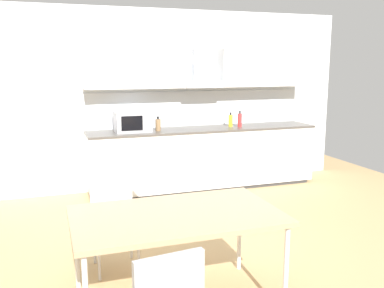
{
  "coord_description": "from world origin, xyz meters",
  "views": [
    {
      "loc": [
        -1.25,
        -3.55,
        1.81
      ],
      "look_at": [
        0.16,
        0.55,
        1.0
      ],
      "focal_mm": 40.0,
      "sensor_mm": 36.0,
      "label": 1
    }
  ],
  "objects": [
    {
      "name": "bottle_brown",
      "position": [
        0.22,
        2.19,
        0.98
      ],
      "size": [
        0.07,
        0.07,
        0.2
      ],
      "color": "brown",
      "rests_on": "kitchen_counter"
    },
    {
      "name": "backsplash_tile",
      "position": [
        0.93,
        2.53,
        1.16
      ],
      "size": [
        3.36,
        0.02,
        0.52
      ],
      "primitive_type": "cube",
      "color": "silver",
      "rests_on": "kitchen_counter"
    },
    {
      "name": "kitchen_counter",
      "position": [
        0.93,
        2.23,
        0.45
      ],
      "size": [
        3.38,
        0.64,
        0.9
      ],
      "color": "#333333",
      "rests_on": "ground_plane"
    },
    {
      "name": "ground_plane",
      "position": [
        0.0,
        0.0,
        -0.01
      ],
      "size": [
        8.15,
        7.62,
        0.02
      ],
      "primitive_type": "cube",
      "color": "tan"
    },
    {
      "name": "upper_wall_cabinets",
      "position": [
        0.93,
        2.37,
        1.75
      ],
      "size": [
        3.36,
        0.4,
        0.55
      ],
      "color": "silver"
    },
    {
      "name": "microwave",
      "position": [
        -0.13,
        2.23,
        1.04
      ],
      "size": [
        0.48,
        0.35,
        0.28
      ],
      "color": "#ADADB2",
      "rests_on": "kitchen_counter"
    },
    {
      "name": "wall_back",
      "position": [
        0.0,
        2.59,
        1.3
      ],
      "size": [
        6.52,
        0.1,
        2.6
      ],
      "primitive_type": "cube",
      "color": "silver",
      "rests_on": "ground_plane"
    },
    {
      "name": "bottle_yellow",
      "position": [
        1.35,
        2.24,
        0.99
      ],
      "size": [
        0.06,
        0.06,
        0.21
      ],
      "color": "yellow",
      "rests_on": "kitchen_counter"
    },
    {
      "name": "dining_table",
      "position": [
        -0.39,
        -0.7,
        0.69
      ],
      "size": [
        1.52,
        0.9,
        0.74
      ],
      "color": "tan",
      "rests_on": "ground_plane"
    },
    {
      "name": "pendant_lamp",
      "position": [
        -0.39,
        -0.7,
        1.93
      ],
      "size": [
        0.32,
        0.32,
        0.22
      ],
      "primitive_type": "cone",
      "color": "silver"
    },
    {
      "name": "bottle_red",
      "position": [
        1.47,
        2.19,
        1.0
      ],
      "size": [
        0.06,
        0.06,
        0.24
      ],
      "color": "red",
      "rests_on": "kitchen_counter"
    },
    {
      "name": "chair_far_left",
      "position": [
        -0.73,
        0.13,
        0.53
      ],
      "size": [
        0.4,
        0.4,
        0.87
      ],
      "color": "#B2B2B7",
      "rests_on": "ground_plane"
    }
  ]
}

